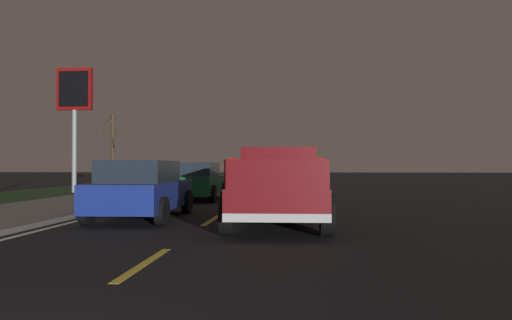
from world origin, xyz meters
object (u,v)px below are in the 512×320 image
pickup_truck (278,186)px  sedan_blue (142,189)px  sedan_green (197,181)px  sedan_black (240,175)px  bare_tree_far (113,148)px  gas_price_sign (74,99)px

pickup_truck → sedan_blue: size_ratio=1.23×
sedan_green → sedan_black: (13.14, -0.27, 0.00)m
sedan_green → bare_tree_far: bearing=33.7°
sedan_green → gas_price_sign: gas_price_sign is taller
pickup_truck → gas_price_sign: 17.36m
pickup_truck → sedan_green: pickup_truck is taller
pickup_truck → sedan_black: 21.16m
sedan_black → gas_price_sign: gas_price_sign is taller
sedan_green → bare_tree_far: 15.55m
pickup_truck → bare_tree_far: size_ratio=1.07×
sedan_blue → bare_tree_far: 21.77m
sedan_black → gas_price_sign: bearing=136.5°
pickup_truck → sedan_green: 8.57m
sedan_green → sedan_blue: same height
sedan_blue → sedan_black: 20.23m
pickup_truck → sedan_green: bearing=25.2°
bare_tree_far → sedan_blue: bearing=-156.8°
sedan_black → bare_tree_far: 9.04m
sedan_green → pickup_truck: bearing=-154.8°
sedan_blue → bare_tree_far: bearing=23.2°
bare_tree_far → pickup_truck: bearing=-149.3°
sedan_black → bare_tree_far: bare_tree_far is taller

